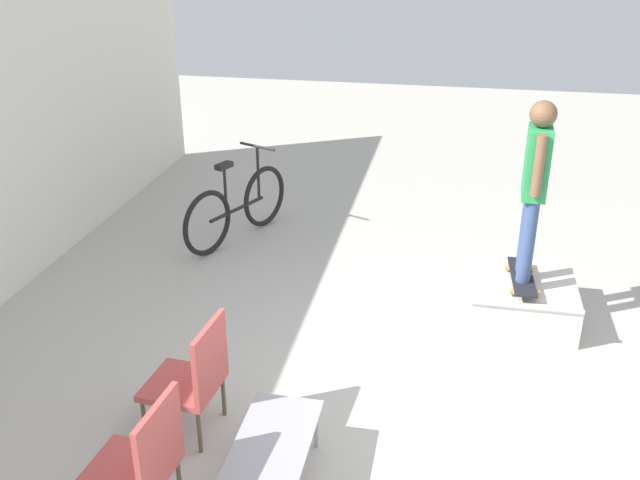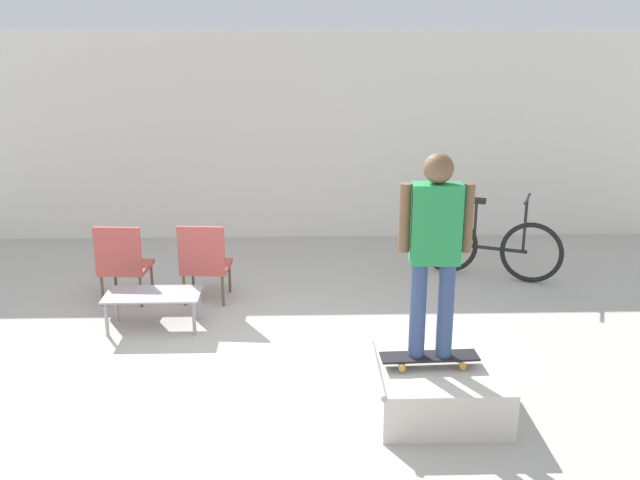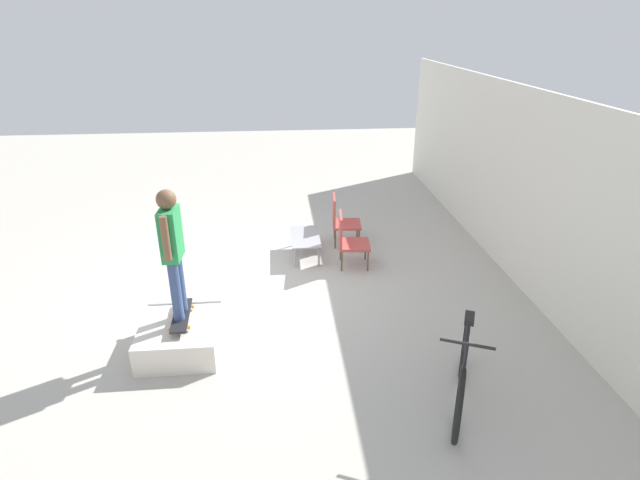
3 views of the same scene
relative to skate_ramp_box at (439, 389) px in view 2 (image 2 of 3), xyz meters
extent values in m
plane|color=#B7B2A8|center=(-1.74, 0.74, -0.20)|extent=(24.00, 24.00, 0.00)
cube|color=white|center=(-1.74, 5.12, 1.30)|extent=(12.00, 0.06, 3.00)
cube|color=silver|center=(0.00, 0.00, 0.00)|extent=(1.03, 0.98, 0.39)
cylinder|color=#B7B7BC|center=(-0.51, 0.00, 0.19)|extent=(0.05, 0.98, 0.05)
cube|color=black|center=(-0.08, 0.03, 0.28)|extent=(0.80, 0.24, 0.02)
cylinder|color=gold|center=(0.16, 0.16, 0.25)|extent=(0.06, 0.03, 0.05)
cylinder|color=gold|center=(0.17, -0.07, 0.25)|extent=(0.06, 0.03, 0.05)
cylinder|color=gold|center=(-0.33, 0.13, 0.25)|extent=(0.06, 0.03, 0.05)
cylinder|color=gold|center=(-0.32, -0.10, 0.25)|extent=(0.06, 0.03, 0.05)
cylinder|color=#384C7A|center=(-0.19, 0.03, 0.69)|extent=(0.13, 0.13, 0.80)
cylinder|color=#384C7A|center=(0.03, 0.03, 0.69)|extent=(0.13, 0.13, 0.80)
cube|color=#28934C|center=(-0.08, 0.03, 1.40)|extent=(0.39, 0.21, 0.63)
cylinder|color=brown|center=(-0.32, 0.04, 1.45)|extent=(0.09, 0.09, 0.54)
cylinder|color=brown|center=(0.16, 0.02, 1.45)|extent=(0.09, 0.09, 0.54)
sphere|color=brown|center=(-0.08, 0.03, 1.83)|extent=(0.23, 0.23, 0.23)
cube|color=#9E9EA3|center=(-2.66, 1.77, 0.18)|extent=(0.99, 0.50, 0.02)
cylinder|color=#9E9EA3|center=(-3.11, 1.57, -0.01)|extent=(0.04, 0.04, 0.36)
cylinder|color=#9E9EA3|center=(-2.22, 1.57, -0.01)|extent=(0.04, 0.04, 0.36)
cylinder|color=#9E9EA3|center=(-3.11, 1.97, -0.01)|extent=(0.04, 0.04, 0.36)
cylinder|color=#9E9EA3|center=(-2.22, 1.97, -0.01)|extent=(0.04, 0.04, 0.36)
cylinder|color=brown|center=(-2.88, 2.78, -0.01)|extent=(0.03, 0.03, 0.37)
cylinder|color=brown|center=(-3.32, 2.82, -0.01)|extent=(0.03, 0.03, 0.37)
cylinder|color=brown|center=(-2.92, 2.34, -0.01)|extent=(0.03, 0.03, 0.37)
cylinder|color=brown|center=(-3.36, 2.38, -0.01)|extent=(0.03, 0.03, 0.37)
cube|color=#B74C47|center=(-3.12, 2.58, 0.20)|extent=(0.56, 0.56, 0.05)
cube|color=#B74C47|center=(-3.14, 2.34, 0.48)|extent=(0.52, 0.08, 0.52)
cylinder|color=brown|center=(-1.97, 2.78, -0.01)|extent=(0.03, 0.03, 0.37)
cylinder|color=brown|center=(-2.40, 2.82, -0.01)|extent=(0.03, 0.03, 0.37)
cylinder|color=brown|center=(-2.00, 2.34, -0.01)|extent=(0.03, 0.03, 0.37)
cylinder|color=brown|center=(-2.44, 2.38, -0.01)|extent=(0.03, 0.03, 0.37)
cube|color=#B74C47|center=(-2.20, 2.58, 0.20)|extent=(0.56, 0.56, 0.05)
cube|color=#B74C47|center=(-2.22, 2.34, 0.48)|extent=(0.52, 0.08, 0.52)
torus|color=black|center=(1.71, 3.03, 0.19)|extent=(0.73, 0.36, 0.76)
torus|color=black|center=(0.76, 3.44, 0.19)|extent=(0.73, 0.36, 0.76)
cylinder|color=black|center=(1.24, 3.23, 0.19)|extent=(0.87, 0.41, 0.04)
cylinder|color=black|center=(1.07, 3.31, 0.47)|extent=(0.04, 0.04, 0.56)
cube|color=black|center=(1.07, 3.31, 0.78)|extent=(0.24, 0.18, 0.06)
cylinder|color=black|center=(1.62, 3.07, 0.52)|extent=(0.04, 0.04, 0.67)
cylinder|color=black|center=(1.62, 3.07, 0.86)|extent=(0.24, 0.49, 0.03)
camera|label=1|loc=(-6.28, 0.73, 3.36)|focal=40.00mm
camera|label=2|loc=(-1.13, -5.20, 2.86)|focal=40.00mm
camera|label=3|loc=(5.45, 1.29, 3.72)|focal=28.00mm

